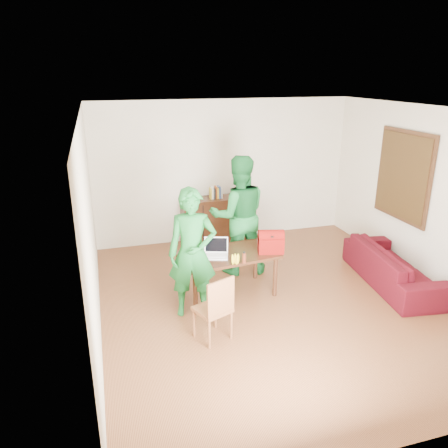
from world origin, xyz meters
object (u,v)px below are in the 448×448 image
object	(u,v)px
chair	(213,320)
person_near	(192,253)
sofa	(393,266)
table	(228,258)
bottle	(244,257)
red_bag	(271,244)
person_far	(239,215)
laptop	(216,254)

from	to	relation	value
chair	person_near	bearing A→B (deg)	76.27
person_near	sofa	world-z (taller)	person_near
table	person_near	distance (m)	0.78
bottle	red_bag	xyz separation A→B (m)	(0.50, 0.25, 0.05)
chair	sofa	size ratio (longest dim) A/B	0.43
person_far	sofa	distance (m)	2.55
person_far	bottle	world-z (taller)	person_far
table	laptop	size ratio (longest dim) A/B	3.71
red_bag	chair	bearing A→B (deg)	-126.63
table	chair	xyz separation A→B (m)	(-0.51, -1.05, -0.33)
bottle	red_bag	world-z (taller)	red_bag
person_near	red_bag	world-z (taller)	person_near
person_near	bottle	bearing A→B (deg)	12.91
laptop	red_bag	xyz separation A→B (m)	(0.82, -0.06, 0.09)
person_far	laptop	world-z (taller)	person_far
bottle	red_bag	distance (m)	0.56
person_near	laptop	size ratio (longest dim) A/B	4.42
chair	person_near	size ratio (longest dim) A/B	0.49
person_near	person_far	distance (m)	1.50
table	bottle	size ratio (longest dim) A/B	8.94
person_near	red_bag	size ratio (longest dim) A/B	4.84
person_near	sofa	bearing A→B (deg)	13.26
table	person_far	size ratio (longest dim) A/B	0.76
person_far	chair	bearing A→B (deg)	69.72
laptop	person_near	bearing A→B (deg)	-125.45
chair	person_far	xyz separation A→B (m)	(0.91, 1.79, 0.72)
chair	person_near	xyz separation A→B (m)	(-0.10, 0.68, 0.64)
laptop	sofa	distance (m)	2.84
table	chair	distance (m)	1.21
laptop	bottle	xyz separation A→B (m)	(0.32, -0.31, 0.04)
chair	bottle	world-z (taller)	chair
table	person_near	bearing A→B (deg)	-155.15
person_far	table	bearing A→B (deg)	68.07
chair	person_far	distance (m)	2.13
chair	table	bearing A→B (deg)	42.19
person_near	laptop	distance (m)	0.54
person_far	sofa	bearing A→B (deg)	159.46
person_far	laptop	distance (m)	1.05
red_bag	sofa	xyz separation A→B (m)	(1.97, -0.26, -0.50)
table	red_bag	bearing A→B (deg)	-18.47
person_near	sofa	xyz separation A→B (m)	(3.20, -0.01, -0.60)
bottle	table	bearing A→B (deg)	107.08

